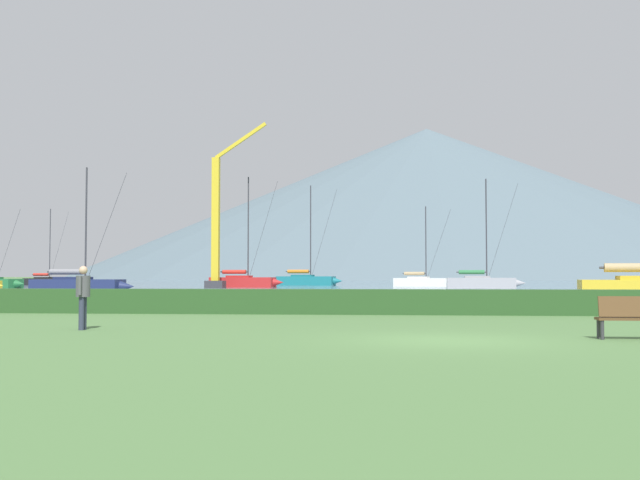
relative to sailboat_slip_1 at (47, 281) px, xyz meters
name	(u,v)px	position (x,y,z in m)	size (l,w,h in m)	color
ground_plane	(445,340)	(49.03, -85.24, -0.61)	(1000.00, 1000.00, 0.00)	#517A42
harbor_water	(399,282)	(49.03, 51.76, -0.61)	(320.00, 246.00, 0.00)	slate
hedge_line	(425,302)	(49.03, -74.24, -0.16)	(80.00, 1.20, 0.90)	#284C23
sailboat_slip_1	(47,281)	(0.00, 0.00, 0.00)	(7.24, 3.16, 10.64)	black
sailboat_slip_2	(482,282)	(57.37, -19.09, 0.09)	(8.31, 2.85, 11.75)	#9E9EA3
sailboat_slip_4	(79,285)	(23.77, -45.04, 0.05)	(7.97, 2.51, 9.77)	navy
sailboat_slip_5	(307,280)	(36.07, 2.47, 0.17)	(9.27, 3.84, 13.78)	#19707A
sailboat_slip_6	(422,281)	(51.50, -7.11, 0.03)	(7.78, 4.08, 9.89)	white
sailboat_slip_7	(244,281)	(30.81, -15.41, 0.12)	(8.62, 3.23, 12.74)	red
park_bench_near_path	(639,315)	(53.27, -84.65, -0.07)	(1.79, 0.50, 0.95)	brown
person_seated_viewer	(83,292)	(39.92, -82.92, 0.37)	(0.36, 0.57, 1.65)	#2D3347
dock_crane	(217,230)	(28.62, -19.43, 5.78)	(6.65, 2.00, 18.28)	#333338
distant_hill_central_peak	(427,203)	(64.64, 274.52, 36.15)	(339.98, 339.98, 73.52)	slate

